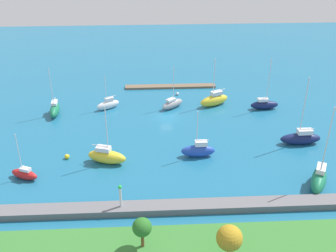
{
  "coord_description": "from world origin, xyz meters",
  "views": [
    {
      "loc": [
        3.64,
        76.12,
        38.89
      ],
      "look_at": [
        0.0,
        6.82,
        1.5
      ],
      "focal_mm": 42.52,
      "sensor_mm": 36.0,
      "label": 1
    }
  ],
  "objects_px": {
    "sailboat_gray_east_end": "(172,104)",
    "mooring_buoy_yellow": "(67,157)",
    "sailboat_blue_center_basin": "(198,150)",
    "mooring_buoy_white": "(177,94)",
    "sailboat_white_lone_north": "(108,104)",
    "harbor_beacon": "(120,194)",
    "park_tree_mideast": "(229,238)",
    "sailboat_green_near_pier": "(319,179)",
    "sailboat_green_far_north": "(55,109)",
    "sailboat_yellow_far_south": "(214,100)",
    "sailboat_red_west_end": "(24,174)",
    "sailboat_navy_lone_south": "(264,104)",
    "pier_dock": "(170,86)",
    "sailboat_yellow_along_channel": "(107,156)",
    "sailboat_navy_off_beacon": "(301,138)",
    "park_tree_west": "(142,228)"
  },
  "relations": [
    {
      "from": "sailboat_gray_east_end",
      "to": "mooring_buoy_yellow",
      "type": "distance_m",
      "value": 28.32
    },
    {
      "from": "sailboat_blue_center_basin",
      "to": "mooring_buoy_white",
      "type": "height_order",
      "value": "sailboat_blue_center_basin"
    },
    {
      "from": "sailboat_blue_center_basin",
      "to": "sailboat_white_lone_north",
      "type": "relative_size",
      "value": 1.11
    },
    {
      "from": "harbor_beacon",
      "to": "park_tree_mideast",
      "type": "relative_size",
      "value": 0.77
    },
    {
      "from": "harbor_beacon",
      "to": "sailboat_green_near_pier",
      "type": "distance_m",
      "value": 31.5
    },
    {
      "from": "sailboat_green_far_north",
      "to": "sailboat_blue_center_basin",
      "type": "bearing_deg",
      "value": 54.95
    },
    {
      "from": "sailboat_white_lone_north",
      "to": "mooring_buoy_white",
      "type": "xyz_separation_m",
      "value": [
        -16.06,
        -6.68,
        -0.72
      ]
    },
    {
      "from": "sailboat_yellow_far_south",
      "to": "mooring_buoy_yellow",
      "type": "relative_size",
      "value": 12.73
    },
    {
      "from": "sailboat_red_west_end",
      "to": "mooring_buoy_yellow",
      "type": "bearing_deg",
      "value": -113.09
    },
    {
      "from": "sailboat_green_far_north",
      "to": "sailboat_blue_center_basin",
      "type": "height_order",
      "value": "sailboat_green_far_north"
    },
    {
      "from": "sailboat_white_lone_north",
      "to": "sailboat_yellow_far_south",
      "type": "xyz_separation_m",
      "value": [
        -23.97,
        -0.49,
        0.33
      ]
    },
    {
      "from": "sailboat_navy_lone_south",
      "to": "pier_dock",
      "type": "bearing_deg",
      "value": 144.08
    },
    {
      "from": "harbor_beacon",
      "to": "sailboat_yellow_along_channel",
      "type": "distance_m",
      "value": 13.76
    },
    {
      "from": "sailboat_gray_east_end",
      "to": "sailboat_yellow_far_south",
      "type": "relative_size",
      "value": 0.87
    },
    {
      "from": "sailboat_navy_off_beacon",
      "to": "sailboat_green_near_pier",
      "type": "bearing_deg",
      "value": 81.67
    },
    {
      "from": "sailboat_yellow_along_channel",
      "to": "sailboat_green_far_north",
      "type": "bearing_deg",
      "value": 139.41
    },
    {
      "from": "park_tree_mideast",
      "to": "sailboat_navy_lone_south",
      "type": "relative_size",
      "value": 0.41
    },
    {
      "from": "pier_dock",
      "to": "mooring_buoy_yellow",
      "type": "height_order",
      "value": "mooring_buoy_yellow"
    },
    {
      "from": "sailboat_gray_east_end",
      "to": "sailboat_yellow_along_channel",
      "type": "bearing_deg",
      "value": -160.61
    },
    {
      "from": "park_tree_mideast",
      "to": "sailboat_green_far_north",
      "type": "relative_size",
      "value": 0.45
    },
    {
      "from": "sailboat_navy_lone_south",
      "to": "mooring_buoy_yellow",
      "type": "distance_m",
      "value": 44.53
    },
    {
      "from": "sailboat_gray_east_end",
      "to": "mooring_buoy_white",
      "type": "relative_size",
      "value": 13.57
    },
    {
      "from": "sailboat_gray_east_end",
      "to": "mooring_buoy_white",
      "type": "height_order",
      "value": "sailboat_gray_east_end"
    },
    {
      "from": "sailboat_green_near_pier",
      "to": "sailboat_navy_lone_south",
      "type": "bearing_deg",
      "value": -150.61
    },
    {
      "from": "harbor_beacon",
      "to": "sailboat_white_lone_north",
      "type": "distance_m",
      "value": 35.58
    },
    {
      "from": "park_tree_mideast",
      "to": "park_tree_west",
      "type": "xyz_separation_m",
      "value": [
        10.48,
        -2.48,
        -0.1
      ]
    },
    {
      "from": "harbor_beacon",
      "to": "sailboat_yellow_far_south",
      "type": "distance_m",
      "value": 40.58
    },
    {
      "from": "sailboat_navy_lone_south",
      "to": "sailboat_red_west_end",
      "type": "height_order",
      "value": "sailboat_navy_lone_south"
    },
    {
      "from": "mooring_buoy_white",
      "to": "sailboat_yellow_along_channel",
      "type": "bearing_deg",
      "value": 63.11
    },
    {
      "from": "park_tree_mideast",
      "to": "mooring_buoy_white",
      "type": "xyz_separation_m",
      "value": [
        2.34,
        -52.56,
        -4.08
      ]
    },
    {
      "from": "sailboat_green_far_north",
      "to": "harbor_beacon",
      "type": "bearing_deg",
      "value": 23.26
    },
    {
      "from": "sailboat_navy_lone_south",
      "to": "sailboat_navy_off_beacon",
      "type": "xyz_separation_m",
      "value": [
        -2.83,
        15.39,
        0.17
      ]
    },
    {
      "from": "sailboat_navy_off_beacon",
      "to": "mooring_buoy_white",
      "type": "xyz_separation_m",
      "value": [
        21.64,
        -23.98,
        -0.91
      ]
    },
    {
      "from": "sailboat_green_far_north",
      "to": "mooring_buoy_yellow",
      "type": "bearing_deg",
      "value": 14.55
    },
    {
      "from": "pier_dock",
      "to": "harbor_beacon",
      "type": "relative_size",
      "value": 6.07
    },
    {
      "from": "pier_dock",
      "to": "sailboat_green_far_north",
      "type": "bearing_deg",
      "value": 28.11
    },
    {
      "from": "sailboat_green_far_north",
      "to": "sailboat_navy_lone_south",
      "type": "xyz_separation_m",
      "value": [
        -46.16,
        -0.37,
        -0.16
      ]
    },
    {
      "from": "sailboat_blue_center_basin",
      "to": "mooring_buoy_white",
      "type": "xyz_separation_m",
      "value": [
        1.73,
        -27.38,
        -0.92
      ]
    },
    {
      "from": "pier_dock",
      "to": "park_tree_mideast",
      "type": "height_order",
      "value": "park_tree_mideast"
    },
    {
      "from": "sailboat_green_near_pier",
      "to": "sailboat_yellow_far_south",
      "type": "relative_size",
      "value": 1.29
    },
    {
      "from": "harbor_beacon",
      "to": "sailboat_green_far_north",
      "type": "relative_size",
      "value": 0.35
    },
    {
      "from": "park_tree_mideast",
      "to": "sailboat_navy_off_beacon",
      "type": "distance_m",
      "value": 34.63
    },
    {
      "from": "pier_dock",
      "to": "sailboat_navy_off_beacon",
      "type": "distance_m",
      "value": 36.97
    },
    {
      "from": "harbor_beacon",
      "to": "sailboat_gray_east_end",
      "type": "xyz_separation_m",
      "value": [
        -9.66,
        -34.87,
        -2.19
      ]
    },
    {
      "from": "harbor_beacon",
      "to": "mooring_buoy_white",
      "type": "xyz_separation_m",
      "value": [
        -11.32,
        -41.87,
        -2.87
      ]
    },
    {
      "from": "sailboat_white_lone_north",
      "to": "sailboat_green_near_pier",
      "type": "xyz_separation_m",
      "value": [
        -35.87,
        30.72,
        0.46
      ]
    },
    {
      "from": "sailboat_navy_off_beacon",
      "to": "sailboat_green_far_north",
      "type": "bearing_deg",
      "value": -17.62
    },
    {
      "from": "sailboat_green_far_north",
      "to": "sailboat_blue_center_basin",
      "type": "xyz_separation_m",
      "value": [
        -29.08,
        18.42,
        0.02
      ]
    },
    {
      "from": "sailboat_green_far_north",
      "to": "mooring_buoy_yellow",
      "type": "relative_size",
      "value": 12.16
    },
    {
      "from": "sailboat_green_far_north",
      "to": "sailboat_white_lone_north",
      "type": "distance_m",
      "value": 11.52
    }
  ]
}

